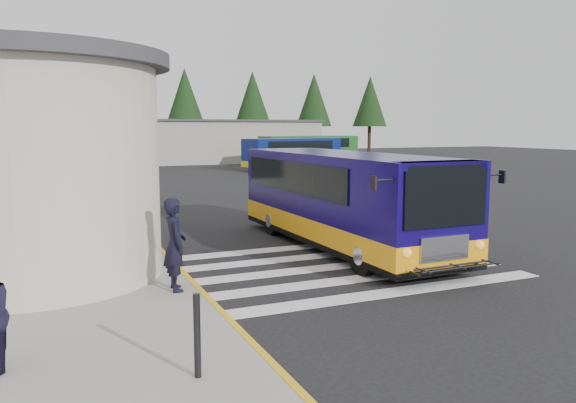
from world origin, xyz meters
name	(u,v)px	position (x,y,z in m)	size (l,w,h in m)	color
ground	(333,259)	(0.00, 0.00, 0.00)	(140.00, 140.00, 0.00)	black
curb_strip	(149,240)	(-4.05, 4.00, 0.08)	(0.12, 34.00, 0.16)	yellow
crosswalk	(331,267)	(-0.50, -0.80, 0.01)	(8.00, 5.35, 0.01)	silver
depot_building	(185,141)	(6.00, 42.00, 2.11)	(26.40, 8.40, 4.20)	gray
tree_line	(170,97)	(6.29, 50.00, 6.77)	(58.40, 4.40, 10.00)	black
transit_bus	(343,203)	(0.91, 1.15, 1.28)	(3.46, 9.55, 2.68)	#110651
pedestrian_a	(175,244)	(-4.50, -1.72, 1.08)	(0.68, 0.45, 1.87)	black
bollard	(197,336)	(-5.11, -5.80, 0.71)	(0.09, 0.09, 1.12)	black
far_bus_a	(293,152)	(11.92, 29.34, 1.43)	(8.87, 4.46, 2.20)	#08165D
far_bus_b	(309,149)	(15.06, 32.74, 1.51)	(9.22, 3.46, 2.32)	#17571A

